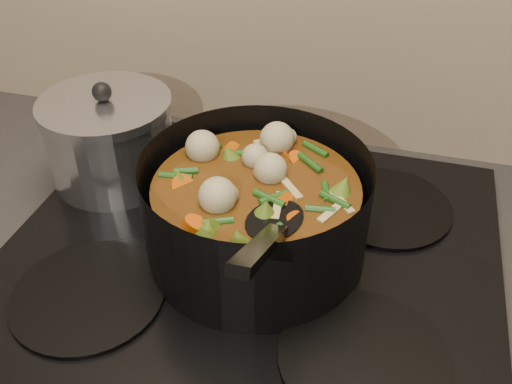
# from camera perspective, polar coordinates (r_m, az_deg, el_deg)

# --- Properties ---
(stovetop) EXTENTS (0.62, 0.54, 0.03)m
(stovetop) POSITION_cam_1_polar(r_m,az_deg,el_deg) (0.74, -0.54, -6.14)
(stovetop) COLOR black
(stovetop) RESTS_ON counter
(stockpot) EXTENTS (0.31, 0.39, 0.20)m
(stockpot) POSITION_cam_1_polar(r_m,az_deg,el_deg) (0.69, 0.01, -2.05)
(stockpot) COLOR black
(stockpot) RESTS_ON stovetop
(saucepan) EXTENTS (0.19, 0.19, 0.15)m
(saucepan) POSITION_cam_1_polar(r_m,az_deg,el_deg) (0.85, -14.36, 5.16)
(saucepan) COLOR silver
(saucepan) RESTS_ON stovetop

